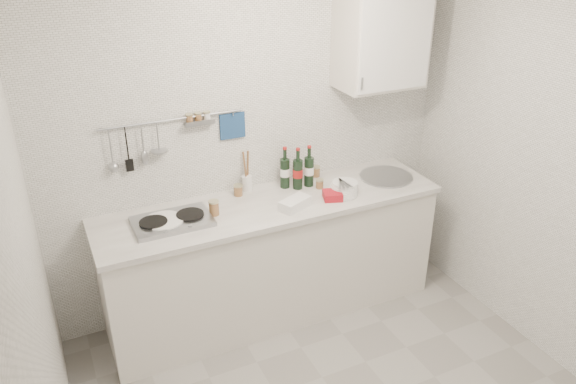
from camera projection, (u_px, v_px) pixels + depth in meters
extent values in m
cube|color=silver|center=(254.00, 143.00, 3.98)|extent=(3.00, 0.02, 2.50)
cube|color=silver|center=(42.00, 315.00, 2.28)|extent=(0.02, 2.80, 2.50)
cube|color=silver|center=(568.00, 181.00, 3.43)|extent=(0.02, 2.80, 2.50)
cube|color=silver|center=(272.00, 260.00, 4.10)|extent=(2.40, 0.60, 0.88)
cube|color=silver|center=(272.00, 205.00, 3.90)|extent=(2.44, 0.64, 0.04)
cube|color=black|center=(272.00, 302.00, 4.29)|extent=(2.34, 0.52, 0.10)
cube|color=#93969B|center=(172.00, 221.00, 3.61)|extent=(0.50, 0.32, 0.03)
cylinder|color=black|center=(153.00, 222.00, 3.56)|extent=(0.18, 0.18, 0.01)
cylinder|color=black|center=(190.00, 214.00, 3.65)|extent=(0.18, 0.18, 0.01)
cylinder|color=#93969B|center=(386.00, 177.00, 4.25)|extent=(0.40, 0.40, 0.02)
cylinder|color=#93969B|center=(386.00, 183.00, 4.27)|extent=(0.34, 0.34, 0.10)
cylinder|color=#93969B|center=(172.00, 120.00, 3.62)|extent=(0.95, 0.02, 0.02)
cube|color=navy|center=(232.00, 126.00, 3.84)|extent=(0.18, 0.02, 0.18)
cube|color=silver|center=(381.00, 37.00, 3.88)|extent=(0.60, 0.35, 0.70)
cube|color=white|center=(397.00, 42.00, 3.73)|extent=(0.56, 0.01, 0.66)
cylinder|color=#93969B|center=(362.00, 83.00, 3.73)|extent=(0.01, 0.01, 0.08)
cylinder|color=#4958A6|center=(162.00, 225.00, 3.58)|extent=(0.27, 0.27, 0.01)
cylinder|color=#4958A6|center=(163.00, 223.00, 3.58)|extent=(0.26, 0.26, 0.01)
cylinder|color=#4958A6|center=(164.00, 220.00, 3.58)|extent=(0.25, 0.25, 0.01)
cylinder|color=white|center=(342.00, 194.00, 3.99)|extent=(0.22, 0.22, 0.01)
cylinder|color=white|center=(343.00, 192.00, 3.99)|extent=(0.21, 0.21, 0.01)
cylinder|color=white|center=(343.00, 190.00, 3.99)|extent=(0.21, 0.21, 0.01)
cylinder|color=white|center=(344.00, 188.00, 3.99)|extent=(0.20, 0.20, 0.01)
cylinder|color=white|center=(344.00, 186.00, 3.99)|extent=(0.20, 0.20, 0.01)
cylinder|color=white|center=(345.00, 185.00, 3.99)|extent=(0.19, 0.19, 0.01)
cylinder|color=white|center=(345.00, 183.00, 3.99)|extent=(0.18, 0.18, 0.01)
cube|color=white|center=(295.00, 203.00, 3.80)|extent=(0.25, 0.19, 0.07)
cube|color=red|center=(333.00, 195.00, 3.92)|extent=(0.16, 0.16, 0.05)
cylinder|color=white|center=(247.00, 183.00, 4.03)|extent=(0.08, 0.08, 0.11)
cylinder|color=brown|center=(248.00, 165.00, 3.97)|extent=(0.02, 0.06, 0.23)
cylinder|color=brown|center=(245.00, 166.00, 3.97)|extent=(0.02, 0.04, 0.21)
cylinder|color=brown|center=(238.00, 191.00, 3.97)|extent=(0.06, 0.06, 0.07)
cylinder|color=tan|center=(238.00, 186.00, 3.95)|extent=(0.07, 0.07, 0.01)
cylinder|color=brown|center=(316.00, 172.00, 4.26)|extent=(0.06, 0.06, 0.07)
cylinder|color=tan|center=(316.00, 167.00, 4.24)|extent=(0.07, 0.07, 0.01)
cylinder|color=brown|center=(320.00, 184.00, 4.07)|extent=(0.05, 0.05, 0.06)
cylinder|color=tan|center=(320.00, 180.00, 4.06)|extent=(0.06, 0.06, 0.01)
cylinder|color=brown|center=(214.00, 208.00, 3.70)|extent=(0.07, 0.07, 0.09)
cylinder|color=tan|center=(214.00, 202.00, 3.68)|extent=(0.07, 0.07, 0.01)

